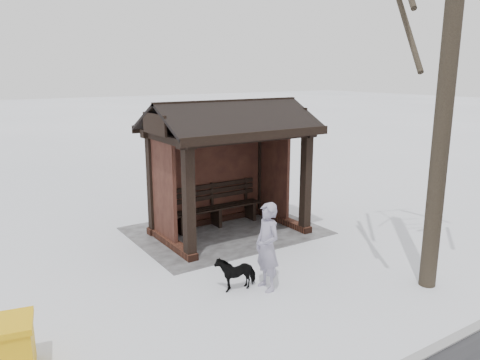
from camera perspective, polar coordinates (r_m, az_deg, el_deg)
name	(u,v)px	position (r m, az deg, el deg)	size (l,w,h in m)	color
ground	(230,233)	(10.99, -1.24, -6.52)	(120.00, 120.00, 0.00)	white
kerb	(441,346)	(7.37, 23.34, -18.08)	(120.00, 0.15, 0.06)	gray
trampled_patch	(225,231)	(11.15, -1.79, -6.19)	(4.20, 3.20, 0.02)	gray
bus_shelter	(226,141)	(10.59, -1.76, 4.82)	(3.60, 2.40, 3.09)	#351B13
pedestrian	(267,247)	(8.07, 3.35, -8.12)	(0.57, 0.37, 1.55)	#928DA5
dog	(236,272)	(8.27, -0.52, -11.16)	(0.32, 0.70, 0.59)	black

